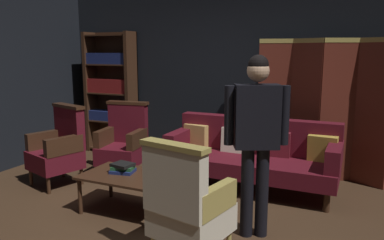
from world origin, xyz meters
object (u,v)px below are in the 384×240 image
object	(u,v)px
armchair_gilt_accent	(187,205)
armchair_wing_right	(123,142)
folding_screen	(321,108)
standing_figure	(256,130)
coffee_table	(129,179)
book_black_cloth	(123,165)
book_green_cloth	(123,168)
velvet_couch	(253,153)
book_navy_cloth	(123,171)
armchair_wing_left	(59,148)
bookshelf	(111,90)

from	to	relation	value
armchair_gilt_accent	armchair_wing_right	size ratio (longest dim) A/B	1.00
folding_screen	standing_figure	size ratio (longest dim) A/B	1.12
armchair_gilt_accent	coffee_table	bearing A→B (deg)	147.70
coffee_table	armchair_wing_right	world-z (taller)	armchair_wing_right
armchair_gilt_accent	standing_figure	xyz separation A→B (m)	(0.39, 0.66, 0.54)
standing_figure	armchair_wing_right	bearing A→B (deg)	156.15
coffee_table	book_black_cloth	distance (m)	0.17
armchair_gilt_accent	book_green_cloth	world-z (taller)	armchair_gilt_accent
armchair_gilt_accent	book_black_cloth	size ratio (longest dim) A/B	4.71
velvet_couch	coffee_table	size ratio (longest dim) A/B	2.12
book_navy_cloth	book_green_cloth	bearing A→B (deg)	-90.00
armchair_wing_left	bookshelf	bearing A→B (deg)	102.20
velvet_couch	coffee_table	bearing A→B (deg)	-128.14
standing_figure	book_green_cloth	xyz separation A→B (m)	(-1.48, 0.00, -0.55)
armchair_gilt_accent	book_navy_cloth	world-z (taller)	armchair_gilt_accent
velvet_couch	book_navy_cloth	distance (m)	1.67
velvet_couch	book_green_cloth	size ratio (longest dim) A/B	8.95
armchair_wing_left	standing_figure	distance (m)	2.78
velvet_couch	armchair_gilt_accent	xyz separation A→B (m)	(-0.02, -1.91, 0.03)
coffee_table	standing_figure	world-z (taller)	standing_figure
velvet_couch	standing_figure	distance (m)	1.42
armchair_wing_left	standing_figure	bearing A→B (deg)	-7.21
armchair_wing_left	standing_figure	world-z (taller)	standing_figure
book_navy_cloth	book_black_cloth	distance (m)	0.07
armchair_gilt_accent	book_green_cloth	size ratio (longest dim) A/B	4.39
folding_screen	book_green_cloth	xyz separation A→B (m)	(-1.83, -1.97, -0.51)
velvet_couch	armchair_wing_left	bearing A→B (deg)	-158.79
armchair_wing_right	book_navy_cloth	bearing A→B (deg)	-55.83
book_green_cloth	book_black_cloth	world-z (taller)	book_black_cloth
armchair_wing_left	standing_figure	size ratio (longest dim) A/B	0.61
velvet_couch	armchair_wing_right	bearing A→B (deg)	-169.66
velvet_couch	folding_screen	bearing A→B (deg)	45.01
coffee_table	book_navy_cloth	xyz separation A→B (m)	(-0.10, 0.04, 0.06)
armchair_gilt_accent	book_green_cloth	bearing A→B (deg)	148.76
standing_figure	book_green_cloth	bearing A→B (deg)	179.94
bookshelf	book_black_cloth	xyz separation A→B (m)	(1.59, -1.99, -0.57)
bookshelf	armchair_gilt_accent	distance (m)	3.81
book_black_cloth	armchair_gilt_accent	bearing A→B (deg)	-31.24
book_navy_cloth	folding_screen	bearing A→B (deg)	47.07
folding_screen	velvet_couch	xyz separation A→B (m)	(-0.72, -0.72, -0.53)
coffee_table	book_black_cloth	size ratio (longest dim) A/B	4.53
book_navy_cloth	bookshelf	bearing A→B (deg)	128.58
coffee_table	folding_screen	bearing A→B (deg)	49.23
folding_screen	bookshelf	xyz separation A→B (m)	(-3.42, 0.02, 0.09)
folding_screen	book_black_cloth	world-z (taller)	folding_screen
standing_figure	book_navy_cloth	xyz separation A→B (m)	(-1.48, 0.00, -0.59)
bookshelf	armchair_gilt_accent	bearing A→B (deg)	-44.72
standing_figure	book_black_cloth	world-z (taller)	standing_figure
bookshelf	book_green_cloth	xyz separation A→B (m)	(1.59, -1.99, -0.60)
folding_screen	book_black_cloth	bearing A→B (deg)	-132.93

